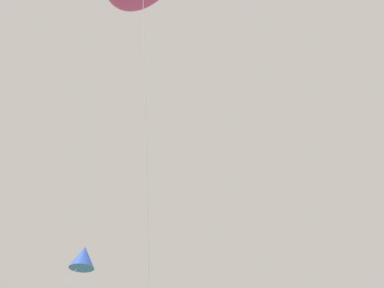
% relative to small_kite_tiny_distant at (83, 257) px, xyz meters
% --- Properties ---
extents(small_kite_tiny_distant, '(5.55, 1.99, 8.14)m').
position_rel_small_kite_tiny_distant_xyz_m(small_kite_tiny_distant, '(0.00, 0.00, 0.00)').
color(small_kite_tiny_distant, blue).
rests_on(small_kite_tiny_distant, ground).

